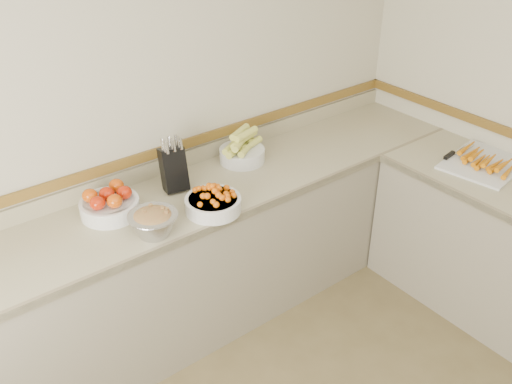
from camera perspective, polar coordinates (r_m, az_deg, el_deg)
back_wall at (r=3.23m, az=-12.18°, el=7.31°), size 4.00×0.00×4.00m
counter_back at (r=3.41m, az=-8.11°, el=-7.52°), size 4.00×0.65×1.08m
knife_block at (r=3.23m, az=-8.25°, el=2.40°), size 0.16×0.19×0.32m
tomato_bowl at (r=3.09m, az=-14.44°, el=-1.15°), size 0.31×0.31×0.15m
cherry_tomato_bowl at (r=3.04m, az=-4.31°, el=-0.98°), size 0.30×0.30×0.17m
corn_bowl at (r=3.52m, az=-1.41°, el=4.18°), size 0.31×0.28×0.21m
rhubarb_bowl at (r=2.88m, az=-10.24°, el=-2.96°), size 0.25×0.25×0.14m
cutting_board at (r=3.77m, az=21.91°, el=2.84°), size 0.57×0.48×0.07m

